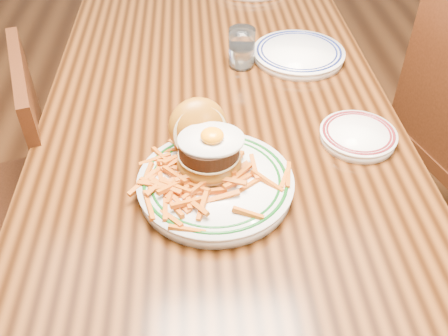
{
  "coord_description": "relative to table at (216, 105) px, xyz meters",
  "views": [
    {
      "loc": [
        -0.05,
        -1.15,
        1.45
      ],
      "look_at": [
        -0.01,
        -0.43,
        0.81
      ],
      "focal_mm": 40.0,
      "sensor_mm": 36.0,
      "label": 1
    }
  ],
  "objects": [
    {
      "name": "water_glass",
      "position": [
        0.07,
        0.06,
        0.13
      ],
      "size": [
        0.07,
        0.07,
        0.11
      ],
      "color": "white",
      "rests_on": "table"
    },
    {
      "name": "table",
      "position": [
        0.0,
        0.0,
        0.0
      ],
      "size": [
        0.85,
        1.6,
        0.75
      ],
      "color": "black",
      "rests_on": "floor"
    },
    {
      "name": "rear_plate",
      "position": [
        0.24,
        0.08,
        0.1
      ],
      "size": [
        0.25,
        0.25,
        0.03
      ],
      "rotation": [
        0.0,
        0.0,
        0.23
      ],
      "color": "white",
      "rests_on": "table"
    },
    {
      "name": "side_plate",
      "position": [
        0.3,
        -0.29,
        0.1
      ],
      "size": [
        0.17,
        0.17,
        0.03
      ],
      "rotation": [
        0.0,
        0.0,
        0.09
      ],
      "color": "white",
      "rests_on": "table"
    },
    {
      "name": "chair_left",
      "position": [
        -0.58,
        -0.11,
        -0.2
      ],
      "size": [
        0.5,
        0.5,
        0.85
      ],
      "rotation": [
        0.0,
        0.0,
        0.3
      ],
      "color": "#421E0D",
      "rests_on": "floor"
    },
    {
      "name": "floor",
      "position": [
        0.0,
        0.0,
        -0.66
      ],
      "size": [
        6.0,
        6.0,
        0.0
      ],
      "primitive_type": "plane",
      "color": "black",
      "rests_on": "ground"
    },
    {
      "name": "main_plate",
      "position": [
        -0.03,
        -0.41,
        0.13
      ],
      "size": [
        0.31,
        0.33,
        0.15
      ],
      "rotation": [
        0.0,
        0.0,
        0.27
      ],
      "color": "white",
      "rests_on": "table"
    }
  ]
}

